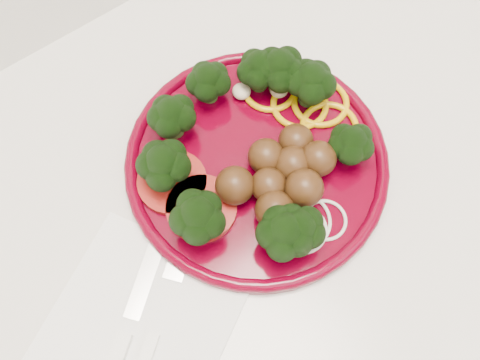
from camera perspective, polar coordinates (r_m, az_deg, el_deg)
counter at (r=1.05m, az=9.52°, el=-4.37°), size 2.40×0.60×0.90m
plate at (r=0.57m, az=1.96°, el=2.79°), size 0.29×0.29×0.07m
napkin at (r=0.54m, az=-10.46°, el=-14.50°), size 0.23×0.23×0.00m
knife at (r=0.54m, az=-12.36°, el=-16.31°), size 0.17×0.13×0.01m
fork at (r=0.53m, az=-9.77°, el=-17.52°), size 0.15×0.12×0.01m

